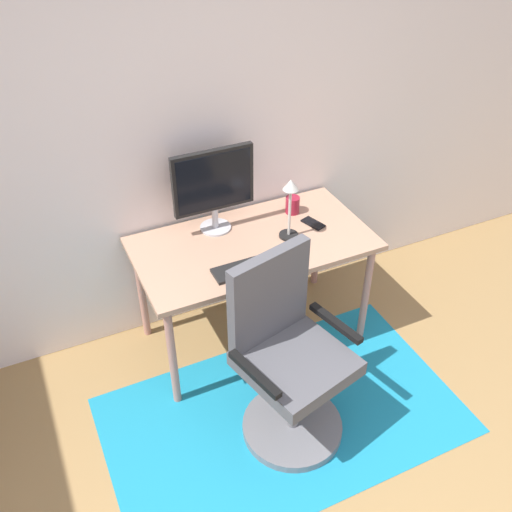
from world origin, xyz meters
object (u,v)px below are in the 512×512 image
desk (253,252)px  coffee_cup (293,205)px  computer_mouse (300,253)px  cell_phone (313,223)px  monitor (213,184)px  office_chair (287,366)px  desk_lamp (290,201)px  keyboard (252,266)px

desk → coffee_cup: size_ratio=12.96×
computer_mouse → desk: bearing=128.1°
cell_phone → coffee_cup: bearing=89.2°
desk → monitor: monitor is taller
office_chair → desk_lamp: bearing=48.4°
monitor → keyboard: 0.51m
keyboard → cell_phone: bearing=24.3°
monitor → keyboard: bearing=-84.9°
keyboard → desk_lamp: size_ratio=1.17×
desk → cell_phone: cell_phone is taller
office_chair → monitor: bearing=76.4°
coffee_cup → office_chair: 1.04m
coffee_cup → desk_lamp: bearing=-122.5°
computer_mouse → office_chair: (-0.31, -0.46, -0.29)m
keyboard → computer_mouse: bearing=-2.1°
computer_mouse → cell_phone: bearing=47.3°
desk → office_chair: 0.73m
desk → computer_mouse: computer_mouse is taller
keyboard → computer_mouse: (0.28, -0.01, 0.01)m
coffee_cup → cell_phone: coffee_cup is taller
desk_lamp → office_chair: desk_lamp is taller
desk → cell_phone: bearing=1.6°
monitor → cell_phone: bearing=-20.6°
monitor → desk_lamp: monitor is taller
office_chair → desk: bearing=64.8°
desk → coffee_cup: (0.34, 0.18, 0.12)m
cell_phone → office_chair: (-0.52, -0.70, -0.28)m
desk → computer_mouse: size_ratio=12.84×
office_chair → cell_phone: bearing=38.8°
keyboard → office_chair: (-0.03, -0.47, -0.28)m
monitor → computer_mouse: bearing=-53.9°
desk → keyboard: bearing=-116.1°
monitor → coffee_cup: monitor is taller
keyboard → computer_mouse: 0.28m
keyboard → cell_phone: size_ratio=3.07×
monitor → computer_mouse: size_ratio=4.78×
desk → computer_mouse: 0.30m
coffee_cup → office_chair: bearing=-118.7°
monitor → cell_phone: size_ratio=3.55×
keyboard → coffee_cup: 0.59m
keyboard → coffee_cup: coffee_cup is taller
office_chair → computer_mouse: bearing=42.2°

